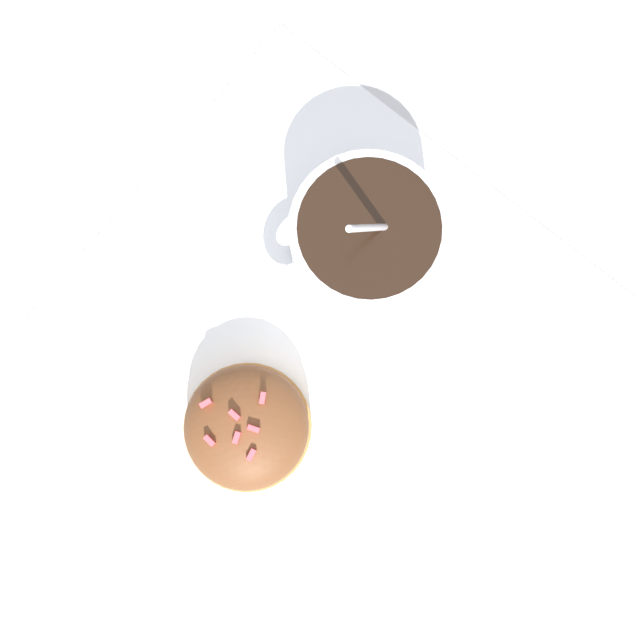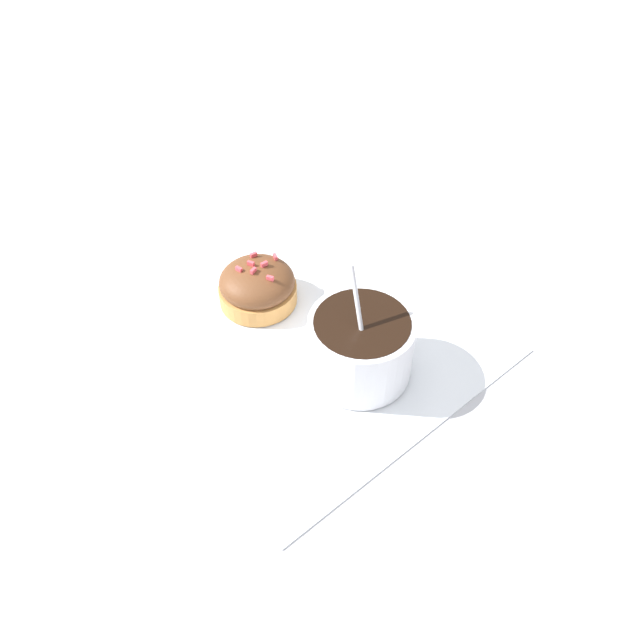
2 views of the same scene
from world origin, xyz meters
name	(u,v)px [view 2 (image 2 of 2)]	position (x,y,z in m)	size (l,w,h in m)	color
ground_plane	(306,334)	(0.00, 0.00, 0.00)	(3.00, 3.00, 0.00)	#B2B2B7
paper_napkin	(306,333)	(0.00, 0.00, 0.00)	(0.35, 0.34, 0.00)	white
coffee_cup	(357,346)	(0.07, 0.00, 0.04)	(0.11, 0.09, 0.11)	white
frosted_pastry	(259,285)	(-0.07, 0.00, 0.02)	(0.08, 0.08, 0.05)	#C18442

